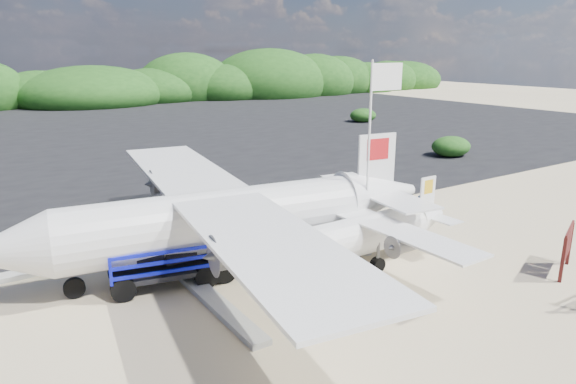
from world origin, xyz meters
name	(u,v)px	position (x,y,z in m)	size (l,w,h in m)	color
ground	(359,270)	(0.00, 0.00, 0.00)	(160.00, 160.00, 0.00)	beige
asphalt_apron	(102,136)	(0.00, 30.00, 0.00)	(90.00, 50.00, 0.04)	#B2B2B2
lagoon	(14,337)	(-9.00, 1.50, 0.00)	(9.00, 7.00, 0.40)	#B2B2B2
vegetation_band	(48,107)	(0.00, 55.00, 0.00)	(124.00, 8.00, 4.40)	#B2B2B2
baggage_cart	(163,285)	(-5.20, 2.26, 0.00)	(3.05, 1.74, 1.52)	#0D14C8
flagpole	(364,253)	(1.03, 0.95, 0.00)	(1.21, 0.50, 6.03)	white
signboard	(563,273)	(4.90, -3.39, 0.00)	(1.74, 0.16, 1.43)	#581C19
crew_a	(215,241)	(-3.48, 2.50, 0.86)	(0.63, 0.41, 1.73)	navy
crew_b	(289,232)	(-1.14, 2.07, 0.80)	(0.78, 0.61, 1.61)	navy
crew_c	(420,216)	(3.54, 0.96, 0.78)	(0.92, 0.38, 1.57)	navy
aircraft_large	(280,126)	(14.25, 26.91, 0.00)	(15.75, 15.75, 4.73)	#B2B2B2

